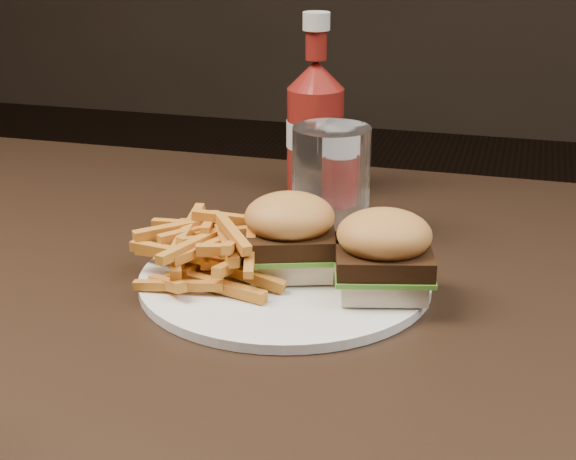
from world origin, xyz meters
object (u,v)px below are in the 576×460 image
(plate, at_px, (285,280))
(dining_table, at_px, (225,303))
(ketchup_bottle, at_px, (315,144))
(tumbler, at_px, (331,187))

(plate, bearing_deg, dining_table, -166.44)
(ketchup_bottle, height_order, tumbler, ketchup_bottle)
(dining_table, distance_m, tumbler, 0.17)
(tumbler, bearing_deg, ketchup_bottle, 110.51)
(dining_table, height_order, ketchup_bottle, ketchup_bottle)
(plate, distance_m, ketchup_bottle, 0.27)
(ketchup_bottle, bearing_deg, plate, -81.72)
(dining_table, relative_size, ketchup_bottle, 9.09)
(dining_table, xyz_separation_m, ketchup_bottle, (0.02, 0.28, 0.08))
(ketchup_bottle, bearing_deg, dining_table, -93.32)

